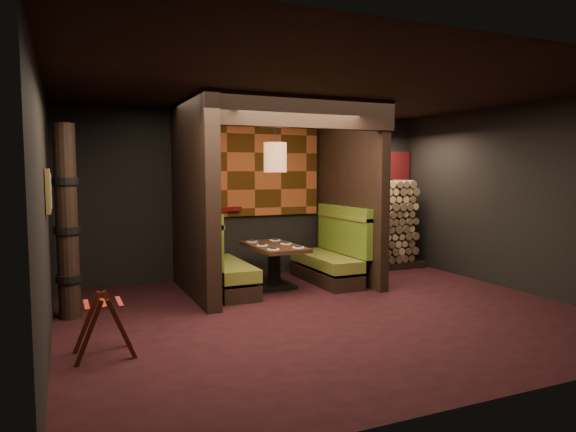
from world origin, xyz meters
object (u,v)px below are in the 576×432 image
at_px(luggage_rack, 104,324).
at_px(firewood_stack, 377,225).
at_px(booth_bench_right, 331,258).
at_px(dining_table, 274,260).
at_px(pendant_lamp, 275,157).
at_px(booth_bench_left, 220,266).
at_px(totem_column, 67,223).

xyz_separation_m(luggage_rack, firewood_stack, (5.04, 2.81, 0.50)).
distance_m(booth_bench_right, dining_table, 1.03).
height_order(dining_table, luggage_rack, dining_table).
bearing_deg(dining_table, firewood_stack, 17.32).
bearing_deg(booth_bench_right, firewood_stack, 27.35).
bearing_deg(pendant_lamp, luggage_rack, -142.83).
distance_m(booth_bench_left, totem_column, 2.30).
bearing_deg(pendant_lamp, booth_bench_right, 5.21).
height_order(booth_bench_left, luggage_rack, booth_bench_left).
bearing_deg(booth_bench_right, pendant_lamp, -174.79).
height_order(booth_bench_right, luggage_rack, booth_bench_right).
xyz_separation_m(totem_column, firewood_stack, (5.33, 1.25, -0.37)).
xyz_separation_m(booth_bench_left, luggage_rack, (-1.79, -2.11, -0.08)).
xyz_separation_m(booth_bench_right, dining_table, (-1.03, -0.04, 0.05)).
height_order(totem_column, firewood_stack, totem_column).
distance_m(dining_table, totem_column, 3.08).
relative_size(luggage_rack, firewood_stack, 0.38).
distance_m(dining_table, firewood_stack, 2.53).
height_order(pendant_lamp, totem_column, pendant_lamp).
distance_m(booth_bench_right, pendant_lamp, 1.93).
bearing_deg(luggage_rack, booth_bench_right, 29.75).
bearing_deg(dining_table, luggage_rack, -142.15).
bearing_deg(totem_column, firewood_stack, 13.19).
relative_size(booth_bench_left, luggage_rack, 2.46).
relative_size(pendant_lamp, firewood_stack, 0.60).
height_order(dining_table, totem_column, totem_column).
xyz_separation_m(dining_table, pendant_lamp, (0.00, -0.05, 1.58)).
distance_m(luggage_rack, firewood_stack, 5.79).
height_order(booth_bench_left, firewood_stack, firewood_stack).
relative_size(booth_bench_right, firewood_stack, 0.92).
bearing_deg(booth_bench_left, luggage_rack, -130.42).
relative_size(dining_table, totem_column, 0.54).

